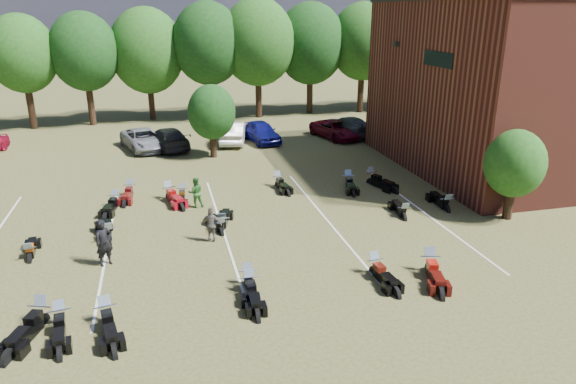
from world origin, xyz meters
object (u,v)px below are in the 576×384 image
object	(u,v)px
person_black	(104,243)
motorcycle_14	(131,196)
motorcycle_0	(43,325)
motorcycle_3	(250,293)
car_4	(261,132)
person_grey	(212,225)
person_green	(196,192)

from	to	relation	value
person_black	motorcycle_14	world-z (taller)	person_black
motorcycle_0	motorcycle_3	size ratio (longest dim) A/B	1.09
motorcycle_0	motorcycle_3	distance (m)	6.80
car_4	motorcycle_3	size ratio (longest dim) A/B	2.01
person_black	motorcycle_0	distance (m)	4.28
car_4	motorcycle_14	xyz separation A→B (m)	(-9.25, -10.14, -0.79)
car_4	person_grey	distance (m)	17.96
person_grey	motorcycle_0	xyz separation A→B (m)	(-5.98, -4.98, -0.77)
person_grey	motorcycle_0	world-z (taller)	person_grey
motorcycle_0	person_grey	bearing A→B (deg)	58.46
motorcycle_0	person_green	bearing A→B (deg)	77.48
motorcycle_3	car_4	bearing A→B (deg)	79.04
person_green	motorcycle_3	size ratio (longest dim) A/B	0.69
car_4	person_black	bearing A→B (deg)	-128.37
person_black	motorcycle_14	bearing A→B (deg)	55.73
car_4	person_black	xyz separation A→B (m)	(-9.90, -18.22, 0.16)
person_green	person_grey	xyz separation A→B (m)	(0.33, -4.34, -0.02)
person_grey	motorcycle_0	size ratio (longest dim) A/B	0.62
car_4	person_black	distance (m)	20.74
person_black	car_4	bearing A→B (deg)	31.80
person_grey	motorcycle_14	xyz separation A→B (m)	(-3.65, 6.92, -0.77)
motorcycle_3	person_black	bearing A→B (deg)	146.95
person_grey	motorcycle_14	bearing A→B (deg)	-44.65
person_black	person_grey	bearing A→B (deg)	-14.64
person_grey	person_black	bearing A→B (deg)	32.59
person_green	motorcycle_0	bearing A→B (deg)	57.67
person_green	person_black	bearing A→B (deg)	53.08
person_black	motorcycle_0	world-z (taller)	person_black
person_black	motorcycle_0	xyz separation A→B (m)	(-1.68, -3.82, -0.95)
car_4	person_black	size ratio (longest dim) A/B	2.43
motorcycle_14	person_green	bearing A→B (deg)	-28.93
car_4	motorcycle_0	xyz separation A→B (m)	(-11.58, -22.04, -0.79)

